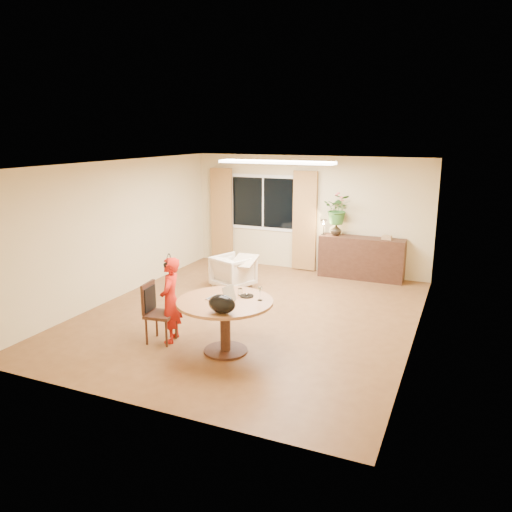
{
  "coord_description": "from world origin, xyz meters",
  "views": [
    {
      "loc": [
        3.35,
        -7.49,
        3.11
      ],
      "look_at": [
        0.2,
        -0.2,
        1.12
      ],
      "focal_mm": 35.0,
      "sensor_mm": 36.0,
      "label": 1
    }
  ],
  "objects": [
    {
      "name": "dining_table",
      "position": [
        0.29,
        -1.52,
        0.62
      ],
      "size": [
        1.38,
        1.38,
        0.78
      ],
      "color": "brown",
      "rests_on": "floor"
    },
    {
      "name": "wall_right",
      "position": [
        2.75,
        0.0,
        1.3
      ],
      "size": [
        0.0,
        6.5,
        6.5
      ],
      "primitive_type": "plane",
      "rotation": [
        1.57,
        0.0,
        -1.57
      ],
      "color": "#CAB783",
      "rests_on": "floor"
    },
    {
      "name": "desk_lamp",
      "position": [
        0.45,
        2.96,
        1.08
      ],
      "size": [
        0.18,
        0.18,
        0.35
      ],
      "primitive_type": null,
      "rotation": [
        0.0,
        0.0,
        -0.28
      ],
      "color": "black",
      "rests_on": "sideboard"
    },
    {
      "name": "dining_chair",
      "position": [
        -0.77,
        -1.58,
        0.46
      ],
      "size": [
        0.49,
        0.45,
        0.92
      ],
      "primitive_type": null,
      "rotation": [
        0.0,
        0.0,
        0.12
      ],
      "color": "black",
      "rests_on": "floor"
    },
    {
      "name": "handbag",
      "position": [
        0.48,
        -1.99,
        0.91
      ],
      "size": [
        0.42,
        0.29,
        0.26
      ],
      "primitive_type": null,
      "rotation": [
        0.0,
        0.0,
        0.19
      ],
      "color": "black",
      "rests_on": "dining_table"
    },
    {
      "name": "curtain_right",
      "position": [
        -0.05,
        3.15,
        1.15
      ],
      "size": [
        0.55,
        0.08,
        2.25
      ],
      "primitive_type": "cube",
      "color": "brown",
      "rests_on": "wall_back"
    },
    {
      "name": "wall_back",
      "position": [
        0.0,
        3.25,
        1.3
      ],
      "size": [
        5.5,
        0.0,
        5.5
      ],
      "primitive_type": "plane",
      "rotation": [
        1.57,
        0.0,
        0.0
      ],
      "color": "#CAB783",
      "rests_on": "floor"
    },
    {
      "name": "pot_lid",
      "position": [
        0.5,
        -1.24,
        0.8
      ],
      "size": [
        0.24,
        0.24,
        0.03
      ],
      "primitive_type": null,
      "rotation": [
        0.0,
        0.0,
        -0.2
      ],
      "color": "white",
      "rests_on": "dining_table"
    },
    {
      "name": "ceiling",
      "position": [
        0.0,
        0.0,
        2.6
      ],
      "size": [
        6.5,
        6.5,
        0.0
      ],
      "primitive_type": "plane",
      "rotation": [
        3.14,
        0.0,
        0.0
      ],
      "color": "white",
      "rests_on": "wall_back"
    },
    {
      "name": "sideboard",
      "position": [
        1.3,
        3.01,
        0.45
      ],
      "size": [
        1.82,
        0.44,
        0.91
      ],
      "primitive_type": "cube",
      "color": "black",
      "rests_on": "floor"
    },
    {
      "name": "throw",
      "position": [
        -0.69,
        1.27,
        0.68
      ],
      "size": [
        0.47,
        0.56,
        0.03
      ],
      "primitive_type": null,
      "rotation": [
        0.0,
        0.0,
        0.03
      ],
      "color": "beige",
      "rests_on": "armchair"
    },
    {
      "name": "book_stack",
      "position": [
        1.81,
        3.01,
        0.95
      ],
      "size": [
        0.25,
        0.21,
        0.09
      ],
      "primitive_type": null,
      "rotation": [
        0.0,
        0.0,
        0.27
      ],
      "color": "#875E44",
      "rests_on": "sideboard"
    },
    {
      "name": "wall_left",
      "position": [
        -2.75,
        0.0,
        1.3
      ],
      "size": [
        0.0,
        6.5,
        6.5
      ],
      "primitive_type": "plane",
      "rotation": [
        1.57,
        0.0,
        1.57
      ],
      "color": "#CAB783",
      "rests_on": "floor"
    },
    {
      "name": "floor",
      "position": [
        0.0,
        0.0,
        0.0
      ],
      "size": [
        6.5,
        6.5,
        0.0
      ],
      "primitive_type": "plane",
      "color": "brown",
      "rests_on": "ground"
    },
    {
      "name": "curtain_left",
      "position": [
        -2.15,
        3.15,
        1.15
      ],
      "size": [
        0.55,
        0.08,
        2.25
      ],
      "primitive_type": "cube",
      "color": "brown",
      "rests_on": "wall_back"
    },
    {
      "name": "ceiling_panel",
      "position": [
        0.0,
        1.2,
        2.57
      ],
      "size": [
        2.2,
        0.35,
        0.05
      ],
      "primitive_type": "cube",
      "color": "white",
      "rests_on": "ceiling"
    },
    {
      "name": "vase",
      "position": [
        0.72,
        3.01,
        1.03
      ],
      "size": [
        0.28,
        0.28,
        0.25
      ],
      "primitive_type": "imported",
      "rotation": [
        0.0,
        0.0,
        0.18
      ],
      "color": "black",
      "rests_on": "sideboard"
    },
    {
      "name": "child",
      "position": [
        -0.65,
        -1.48,
        0.65
      ],
      "size": [
        0.54,
        0.43,
        1.31
      ],
      "primitive_type": "imported",
      "rotation": [
        0.0,
        0.0,
        -1.29
      ],
      "color": "red",
      "rests_on": "floor"
    },
    {
      "name": "laptop",
      "position": [
        0.21,
        -1.52,
        0.91
      ],
      "size": [
        0.4,
        0.3,
        0.24
      ],
      "primitive_type": null,
      "rotation": [
        0.0,
        0.0,
        -0.18
      ],
      "color": "#B7B7BC",
      "rests_on": "dining_table"
    },
    {
      "name": "wine_glass",
      "position": [
        0.74,
        -1.32,
        0.89
      ],
      "size": [
        0.08,
        0.08,
        0.21
      ],
      "primitive_type": null,
      "rotation": [
        0.0,
        0.0,
        0.05
      ],
      "color": "white",
      "rests_on": "dining_table"
    },
    {
      "name": "tumbler",
      "position": [
        0.38,
        -1.21,
        0.83
      ],
      "size": [
        0.08,
        0.08,
        0.1
      ],
      "primitive_type": null,
      "rotation": [
        0.0,
        0.0,
        0.16
      ],
      "color": "white",
      "rests_on": "dining_table"
    },
    {
      "name": "armchair",
      "position": [
        -0.96,
        1.32,
        0.33
      ],
      "size": [
        0.93,
        0.94,
        0.67
      ],
      "primitive_type": "imported",
      "rotation": [
        0.0,
        0.0,
        2.77
      ],
      "color": "beige",
      "rests_on": "floor"
    },
    {
      "name": "window",
      "position": [
        -1.1,
        3.23,
        1.5
      ],
      "size": [
        1.7,
        0.03,
        1.3
      ],
      "color": "white",
      "rests_on": "wall_back"
    },
    {
      "name": "bouquet",
      "position": [
        0.75,
        3.01,
        1.49
      ],
      "size": [
        0.64,
        0.57,
        0.66
      ],
      "primitive_type": "imported",
      "rotation": [
        0.0,
        0.0,
        0.1
      ],
      "color": "#2A6325",
      "rests_on": "vase"
    }
  ]
}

